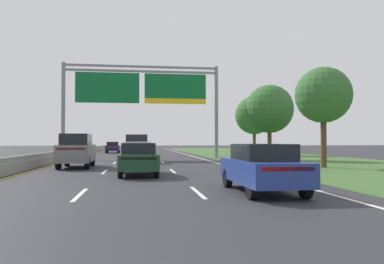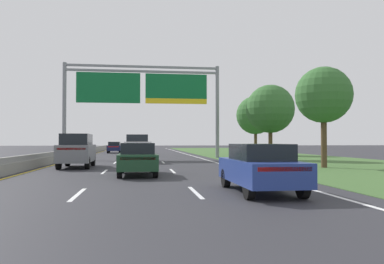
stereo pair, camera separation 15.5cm
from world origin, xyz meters
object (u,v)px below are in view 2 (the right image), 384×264
at_px(overhead_sign_gantry, 143,92).
at_px(car_blue_right_lane_sedan, 260,167).
at_px(car_grey_left_lane_suv, 77,150).
at_px(car_black_centre_lane_sedan, 139,148).
at_px(pickup_truck_white, 137,148).
at_px(car_navy_left_lane_sedan, 114,147).
at_px(roadside_tree_far, 255,115).
at_px(roadside_tree_near, 324,95).
at_px(roadside_tree_mid, 270,109).
at_px(car_darkgreen_centre_lane_sedan, 138,158).

xyz_separation_m(overhead_sign_gantry, car_blue_right_lane_sedan, (3.63, -25.39, -5.63)).
xyz_separation_m(car_grey_left_lane_suv, car_blue_right_lane_sedan, (7.80, -12.87, -0.28)).
height_order(car_grey_left_lane_suv, car_black_centre_lane_sedan, car_grey_left_lane_suv).
distance_m(pickup_truck_white, car_blue_right_lane_sedan, 19.78).
relative_size(overhead_sign_gantry, car_navy_left_lane_sedan, 3.42).
relative_size(overhead_sign_gantry, roadside_tree_far, 2.15).
relative_size(overhead_sign_gantry, roadside_tree_near, 2.39).
xyz_separation_m(car_grey_left_lane_suv, roadside_tree_far, (17.48, 19.31, 3.64)).
height_order(overhead_sign_gantry, car_blue_right_lane_sedan, overhead_sign_gantry).
xyz_separation_m(overhead_sign_gantry, roadside_tree_far, (13.31, 6.78, -1.71)).
height_order(overhead_sign_gantry, pickup_truck_white, overhead_sign_gantry).
relative_size(pickup_truck_white, roadside_tree_near, 0.86).
distance_m(car_black_centre_lane_sedan, roadside_tree_mid, 18.11).
relative_size(roadside_tree_near, roadside_tree_mid, 0.94).
height_order(car_navy_left_lane_sedan, roadside_tree_far, roadside_tree_far).
relative_size(car_darkgreen_centre_lane_sedan, roadside_tree_near, 0.70).
bearing_deg(car_navy_left_lane_sedan, pickup_truck_white, -172.14).
xyz_separation_m(overhead_sign_gantry, pickup_truck_white, (-0.48, -6.05, -5.37)).
bearing_deg(car_blue_right_lane_sedan, roadside_tree_mid, -20.02).
bearing_deg(roadside_tree_far, car_grey_left_lane_suv, -132.15).
height_order(pickup_truck_white, car_blue_right_lane_sedan, pickup_truck_white).
bearing_deg(car_black_centre_lane_sedan, car_darkgreen_centre_lane_sedan, 178.34).
height_order(car_grey_left_lane_suv, roadside_tree_near, roadside_tree_near).
bearing_deg(car_black_centre_lane_sedan, car_navy_left_lane_sedan, 20.17).
bearing_deg(car_grey_left_lane_suv, overhead_sign_gantry, -19.48).
distance_m(car_black_centre_lane_sedan, roadside_tree_near, 26.72).
xyz_separation_m(car_grey_left_lane_suv, roadside_tree_near, (15.29, -2.25, 3.43)).
xyz_separation_m(pickup_truck_white, car_darkgreen_centre_lane_sedan, (0.12, -12.44, -0.26)).
height_order(roadside_tree_mid, roadside_tree_far, roadside_tree_far).
distance_m(roadside_tree_near, roadside_tree_mid, 10.50).
bearing_deg(pickup_truck_white, car_navy_left_lane_sedan, 6.40).
bearing_deg(car_navy_left_lane_sedan, overhead_sign_gantry, -167.97).
relative_size(car_black_centre_lane_sedan, roadside_tree_mid, 0.66).
distance_m(pickup_truck_white, car_black_centre_lane_sedan, 15.13).
relative_size(car_grey_left_lane_suv, car_blue_right_lane_sedan, 1.08).
bearing_deg(roadside_tree_far, car_darkgreen_centre_lane_sedan, -118.40).
bearing_deg(car_blue_right_lane_sedan, roadside_tree_far, -16.80).
bearing_deg(car_darkgreen_centre_lane_sedan, roadside_tree_far, -29.08).
height_order(pickup_truck_white, car_grey_left_lane_suv, pickup_truck_white).
bearing_deg(roadside_tree_near, roadside_tree_far, 84.21).
bearing_deg(car_black_centre_lane_sedan, roadside_tree_near, -155.95).
height_order(car_darkgreen_centre_lane_sedan, car_black_centre_lane_sedan, same).
relative_size(overhead_sign_gantry, car_blue_right_lane_sedan, 3.42).
relative_size(car_grey_left_lane_suv, roadside_tree_far, 0.67).
bearing_deg(car_navy_left_lane_sedan, roadside_tree_mid, -145.71).
distance_m(overhead_sign_gantry, car_darkgreen_centre_lane_sedan, 19.33).
height_order(car_black_centre_lane_sedan, car_navy_left_lane_sedan, same).
distance_m(car_navy_left_lane_sedan, roadside_tree_far, 20.76).
xyz_separation_m(overhead_sign_gantry, car_black_centre_lane_sedan, (-0.36, 9.07, -5.63)).
distance_m(car_darkgreen_centre_lane_sedan, car_blue_right_lane_sedan, 7.98).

